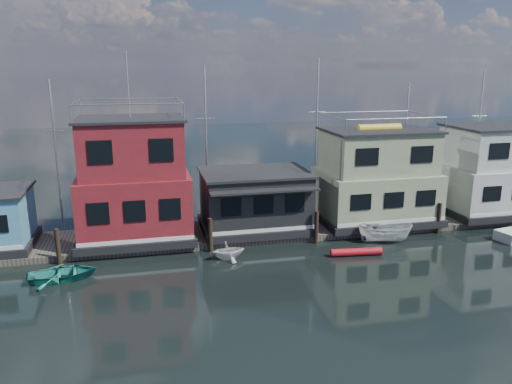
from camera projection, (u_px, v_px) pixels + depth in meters
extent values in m
plane|color=black|center=(321.00, 313.00, 23.64)|extent=(160.00, 160.00, 0.00)
cube|color=#595147|center=(262.00, 230.00, 34.93)|extent=(48.00, 5.00, 0.40)
cube|color=black|center=(137.00, 233.00, 32.96)|extent=(7.40, 5.90, 0.50)
cube|color=maroon|center=(135.00, 202.00, 32.44)|extent=(7.00, 5.50, 3.74)
cube|color=maroon|center=(132.00, 148.00, 31.55)|extent=(6.30, 4.95, 3.46)
cube|color=black|center=(130.00, 119.00, 31.11)|extent=(6.65, 5.23, 0.16)
cylinder|color=silver|center=(128.00, 85.00, 30.60)|extent=(0.08, 0.08, 4.00)
cube|color=black|center=(255.00, 225.00, 34.71)|extent=(7.40, 5.40, 0.50)
cube|color=black|center=(255.00, 198.00, 34.23)|extent=(7.00, 5.00, 3.40)
cube|color=black|center=(255.00, 172.00, 33.79)|extent=(7.30, 5.30, 0.16)
cube|color=black|center=(265.00, 191.00, 31.29)|extent=(7.00, 1.20, 0.12)
cube|color=black|center=(374.00, 216.00, 36.67)|extent=(8.40, 5.90, 0.50)
cube|color=#94A378|center=(375.00, 192.00, 36.23)|extent=(8.00, 5.50, 3.12)
cube|color=#94A378|center=(378.00, 152.00, 35.49)|extent=(7.20, 4.95, 2.88)
cube|color=black|center=(379.00, 130.00, 35.12)|extent=(7.60, 5.23, 0.16)
cylinder|color=yellow|center=(379.00, 128.00, 35.07)|extent=(3.20, 0.56, 0.56)
cube|color=black|center=(492.00, 208.00, 38.86)|extent=(8.40, 5.90, 0.50)
cube|color=silver|center=(495.00, 185.00, 38.41)|extent=(8.00, 5.50, 3.12)
cube|color=silver|center=(500.00, 147.00, 37.67)|extent=(7.20, 4.95, 2.88)
cube|color=black|center=(502.00, 127.00, 37.30)|extent=(7.60, 5.23, 0.16)
cylinder|color=#2D2116|center=(58.00, 247.00, 29.22)|extent=(0.28, 0.28, 2.20)
cylinder|color=#2D2116|center=(210.00, 235.00, 31.19)|extent=(0.28, 0.28, 2.20)
cylinder|color=#2D2116|center=(316.00, 227.00, 32.72)|extent=(0.28, 0.28, 2.20)
cylinder|color=#2D2116|center=(439.00, 218.00, 34.68)|extent=(0.28, 0.28, 2.20)
cylinder|color=silver|center=(56.00, 153.00, 36.30)|extent=(0.16, 0.16, 10.50)
cylinder|color=silver|center=(54.00, 131.00, 35.91)|extent=(1.40, 0.06, 0.06)
cylinder|color=silver|center=(206.00, 141.00, 38.57)|extent=(0.16, 0.16, 11.50)
cylinder|color=silver|center=(206.00, 119.00, 38.15)|extent=(1.40, 0.06, 0.06)
cylinder|color=silver|center=(316.00, 134.00, 40.48)|extent=(0.16, 0.16, 12.00)
cylinder|color=silver|center=(317.00, 112.00, 40.03)|extent=(1.40, 0.06, 0.06)
cylinder|color=silver|center=(405.00, 143.00, 42.47)|extent=(0.16, 0.16, 10.00)
cylinder|color=silver|center=(406.00, 125.00, 42.10)|extent=(1.40, 0.06, 0.06)
cylinder|color=silver|center=(477.00, 135.00, 43.87)|extent=(0.16, 0.16, 11.00)
cylinder|color=silver|center=(480.00, 116.00, 43.47)|extent=(1.40, 0.06, 0.06)
imported|color=silver|center=(228.00, 250.00, 30.15)|extent=(2.32, 2.06, 1.12)
imported|color=silver|center=(385.00, 233.00, 32.98)|extent=(3.74, 2.50, 1.35)
imported|color=teal|center=(63.00, 273.00, 27.28)|extent=(3.93, 3.04, 0.75)
cylinder|color=red|center=(356.00, 252.00, 30.77)|extent=(3.25, 0.83, 0.47)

